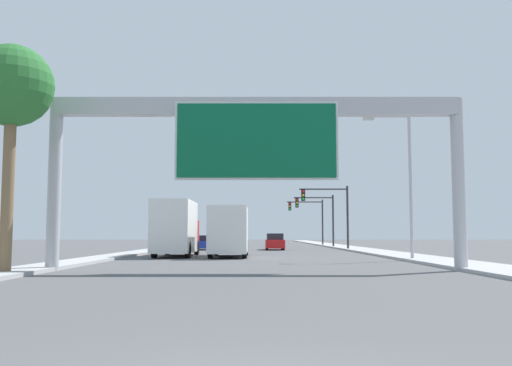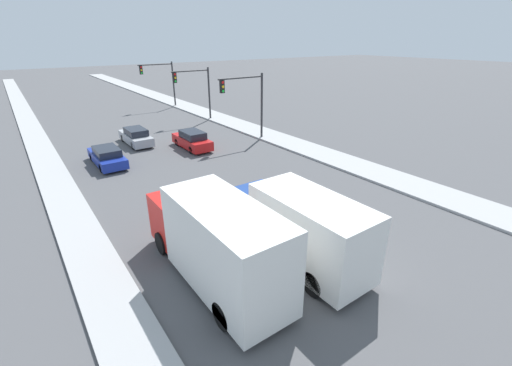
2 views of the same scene
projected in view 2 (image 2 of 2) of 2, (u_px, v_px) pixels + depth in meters
sidewalk_right at (210, 115)px, 42.00m from camera, size 3.00×120.00×0.15m
median_strip_left at (36, 139)px, 32.05m from camera, size 2.00×120.00×0.15m
car_near_center at (107, 156)px, 25.55m from camera, size 1.80×4.80×1.36m
car_mid_center at (136, 136)px, 30.51m from camera, size 1.71×4.76×1.45m
car_far_right at (192, 140)px, 29.30m from camera, size 1.73×4.60×1.54m
truck_box_primary at (298, 226)px, 14.22m from camera, size 2.35×7.34×3.17m
truck_box_secondary at (216, 241)px, 12.83m from camera, size 2.35×7.91×3.59m
traffic_light_near_intersection at (248, 96)px, 30.15m from camera, size 4.58×0.32×5.96m
traffic_light_mid_block at (197, 86)px, 37.67m from camera, size 4.43×0.32×5.80m
traffic_light_far_intersection at (162, 77)px, 45.06m from camera, size 4.64×0.32×5.89m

